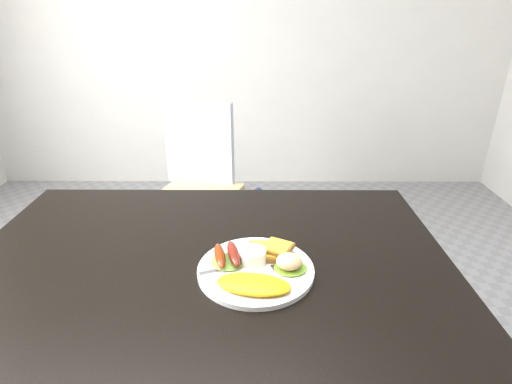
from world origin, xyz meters
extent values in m
cube|color=silver|center=(0.00, 2.25, 1.35)|extent=(4.00, 0.04, 2.70)
cube|color=black|center=(0.00, 0.00, 0.73)|extent=(1.20, 0.80, 0.04)
cube|color=tan|center=(-0.18, 0.98, 0.45)|extent=(0.48, 0.48, 0.04)
imported|color=navy|center=(0.07, 0.71, 0.75)|extent=(0.61, 0.48, 1.50)
cylinder|color=white|center=(0.12, -0.07, 0.76)|extent=(0.27, 0.27, 0.01)
ellipsoid|color=#58932F|center=(0.05, -0.05, 0.77)|extent=(0.11, 0.10, 0.01)
ellipsoid|color=olive|center=(0.20, -0.07, 0.77)|extent=(0.08, 0.07, 0.01)
ellipsoid|color=orange|center=(0.11, -0.14, 0.77)|extent=(0.17, 0.10, 0.02)
ellipsoid|color=#712E05|center=(0.03, -0.05, 0.78)|extent=(0.05, 0.11, 0.03)
ellipsoid|color=#621B0E|center=(0.07, -0.04, 0.78)|extent=(0.05, 0.11, 0.03)
cylinder|color=white|center=(0.11, -0.05, 0.78)|extent=(0.08, 0.08, 0.04)
cube|color=brown|center=(0.14, -0.01, 0.77)|extent=(0.09, 0.09, 0.01)
cube|color=brown|center=(0.17, -0.01, 0.78)|extent=(0.09, 0.09, 0.01)
ellipsoid|color=#F9ECB3|center=(0.20, -0.08, 0.79)|extent=(0.06, 0.06, 0.03)
cube|color=#ADAFB7|center=(0.07, -0.07, 0.76)|extent=(0.16, 0.07, 0.00)
camera|label=1|loc=(0.12, -0.84, 1.31)|focal=28.00mm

